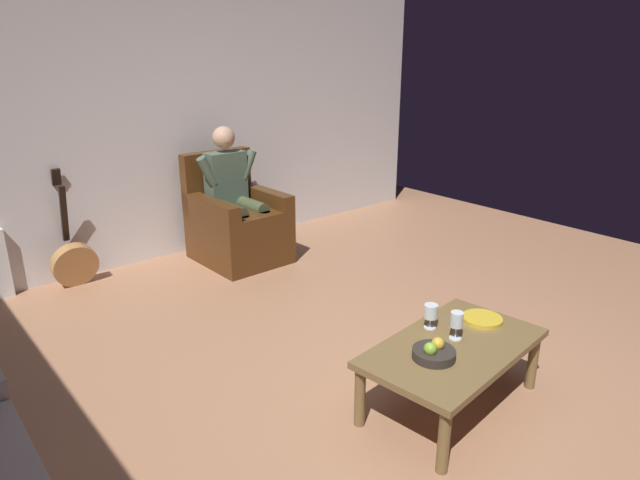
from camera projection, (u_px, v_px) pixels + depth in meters
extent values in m
plane|color=#A67454|center=(425.00, 397.00, 3.33)|extent=(7.67, 7.67, 0.00)
cube|color=silver|center=(164.00, 122.00, 5.23)|extent=(6.44, 0.06, 2.59)
cube|color=#4C2B11|center=(240.00, 239.00, 5.39)|extent=(0.73, 0.85, 0.42)
cube|color=#4C2B11|center=(242.00, 215.00, 5.27)|extent=(0.47, 0.72, 0.10)
cube|color=#4C2B11|center=(263.00, 201.00, 5.47)|extent=(0.14, 0.84, 0.24)
cube|color=#4C2B11|center=(210.00, 212.00, 5.10)|extent=(0.14, 0.84, 0.24)
cube|color=#4C2B11|center=(217.00, 181.00, 5.48)|extent=(0.72, 0.13, 0.60)
cube|color=#495E4C|center=(226.00, 178.00, 5.34)|extent=(0.38, 0.18, 0.51)
sphere|color=tan|center=(224.00, 138.00, 5.22)|extent=(0.21, 0.21, 0.21)
cylinder|color=#434C2E|center=(250.00, 205.00, 5.33)|extent=(0.14, 0.45, 0.13)
cylinder|color=#434C2E|center=(265.00, 238.00, 5.26)|extent=(0.12, 0.12, 0.52)
cylinder|color=#495E4C|center=(248.00, 165.00, 5.41)|extent=(0.20, 0.09, 0.29)
cylinder|color=#434C2E|center=(230.00, 210.00, 5.19)|extent=(0.14, 0.45, 0.13)
cylinder|color=#434C2E|center=(244.00, 244.00, 5.12)|extent=(0.12, 0.12, 0.52)
cylinder|color=#495E4C|center=(207.00, 171.00, 5.13)|extent=(0.20, 0.09, 0.29)
cube|color=brown|center=(454.00, 348.00, 3.13)|extent=(1.15, 0.74, 0.04)
cylinder|color=brown|center=(533.00, 362.00, 3.36)|extent=(0.06, 0.06, 0.35)
cylinder|color=brown|center=(444.00, 441.00, 2.69)|extent=(0.06, 0.06, 0.35)
cylinder|color=brown|center=(456.00, 333.00, 3.70)|extent=(0.06, 0.06, 0.35)
cylinder|color=brown|center=(360.00, 397.00, 3.03)|extent=(0.06, 0.06, 0.35)
cylinder|color=#B07A45|center=(75.00, 265.00, 4.81)|extent=(0.38, 0.18, 0.39)
cylinder|color=black|center=(77.00, 264.00, 4.77)|extent=(0.11, 0.03, 0.11)
cube|color=black|center=(64.00, 214.00, 4.74)|extent=(0.05, 0.13, 0.50)
cube|color=black|center=(56.00, 177.00, 4.68)|extent=(0.07, 0.06, 0.14)
cylinder|color=silver|center=(455.00, 338.00, 3.19)|extent=(0.07, 0.07, 0.01)
cylinder|color=silver|center=(456.00, 332.00, 3.18)|extent=(0.01, 0.01, 0.07)
cylinder|color=silver|center=(457.00, 319.00, 3.15)|extent=(0.07, 0.07, 0.09)
cylinder|color=#590C19|center=(456.00, 323.00, 3.16)|extent=(0.06, 0.06, 0.04)
cylinder|color=silver|center=(430.00, 327.00, 3.31)|extent=(0.07, 0.07, 0.01)
cylinder|color=silver|center=(430.00, 322.00, 3.30)|extent=(0.01, 0.01, 0.06)
cylinder|color=silver|center=(431.00, 311.00, 3.28)|extent=(0.08, 0.08, 0.08)
cylinder|color=#590C19|center=(431.00, 315.00, 3.28)|extent=(0.07, 0.07, 0.03)
cylinder|color=#2F2924|center=(434.00, 354.00, 2.98)|extent=(0.23, 0.23, 0.05)
sphere|color=#7AB131|center=(430.00, 349.00, 2.94)|extent=(0.07, 0.07, 0.07)
sphere|color=gold|center=(438.00, 344.00, 3.00)|extent=(0.07, 0.07, 0.07)
cylinder|color=gold|center=(482.00, 319.00, 3.39)|extent=(0.24, 0.24, 0.02)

